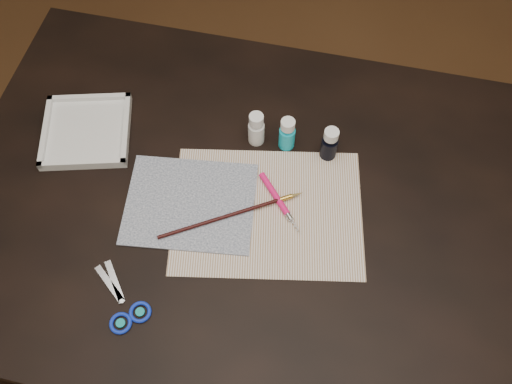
% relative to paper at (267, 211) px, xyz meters
% --- Properties ---
extents(ground, '(3.50, 3.50, 0.02)m').
position_rel_paper_xyz_m(ground, '(-0.03, 0.01, -0.76)').
color(ground, '#422614').
rests_on(ground, ground).
extents(table, '(1.30, 0.90, 0.75)m').
position_rel_paper_xyz_m(table, '(-0.03, 0.01, -0.38)').
color(table, black).
rests_on(table, ground).
extents(paper, '(0.44, 0.37, 0.00)m').
position_rel_paper_xyz_m(paper, '(0.00, 0.00, 0.00)').
color(paper, silver).
rests_on(paper, table).
extents(canvas, '(0.30, 0.25, 0.00)m').
position_rel_paper_xyz_m(canvas, '(-0.16, -0.02, 0.00)').
color(canvas, '#16223F').
rests_on(canvas, paper).
extents(paint_bottle_white, '(0.04, 0.04, 0.09)m').
position_rel_paper_xyz_m(paint_bottle_white, '(-0.06, 0.17, 0.04)').
color(paint_bottle_white, silver).
rests_on(paint_bottle_white, table).
extents(paint_bottle_cyan, '(0.05, 0.05, 0.09)m').
position_rel_paper_xyz_m(paint_bottle_cyan, '(0.01, 0.17, 0.04)').
color(paint_bottle_cyan, '#12AFCA').
rests_on(paint_bottle_cyan, table).
extents(paint_bottle_navy, '(0.04, 0.04, 0.09)m').
position_rel_paper_xyz_m(paint_bottle_navy, '(0.10, 0.17, 0.04)').
color(paint_bottle_navy, black).
rests_on(paint_bottle_navy, table).
extents(paintbrush, '(0.28, 0.18, 0.01)m').
position_rel_paper_xyz_m(paintbrush, '(-0.07, -0.03, 0.01)').
color(paintbrush, black).
rests_on(paintbrush, canvas).
extents(craft_knife, '(0.12, 0.13, 0.01)m').
position_rel_paper_xyz_m(craft_knife, '(0.02, 0.02, 0.01)').
color(craft_knife, '#F01468').
rests_on(craft_knife, paper).
extents(scissors, '(0.18, 0.17, 0.01)m').
position_rel_paper_xyz_m(scissors, '(-0.25, -0.25, 0.00)').
color(scissors, silver).
rests_on(scissors, table).
extents(palette_tray, '(0.24, 0.24, 0.02)m').
position_rel_paper_xyz_m(palette_tray, '(-0.44, 0.11, 0.01)').
color(palette_tray, silver).
rests_on(palette_tray, table).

